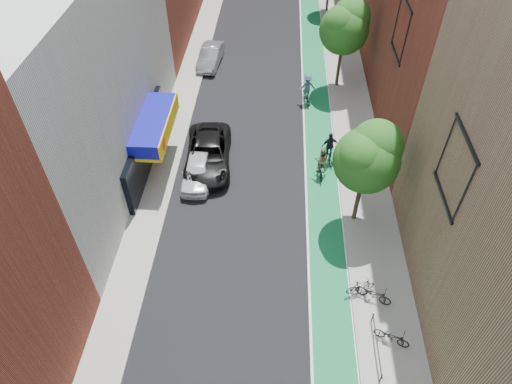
# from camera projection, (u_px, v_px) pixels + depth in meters

# --- Properties ---
(bike_lane) EXTENTS (2.00, 68.00, 0.01)m
(bike_lane) POSITION_uv_depth(u_px,v_px,m) (315.00, 73.00, 37.12)
(bike_lane) COLOR #136F40
(bike_lane) RESTS_ON ground
(sidewalk_left) EXTENTS (2.00, 68.00, 0.15)m
(sidewalk_left) POSITION_uv_depth(u_px,v_px,m) (193.00, 68.00, 37.46)
(sidewalk_left) COLOR gray
(sidewalk_left) RESTS_ON ground
(sidewalk_right) EXTENTS (3.00, 68.00, 0.15)m
(sidewalk_right) POSITION_uv_depth(u_px,v_px,m) (346.00, 73.00, 36.97)
(sidewalk_right) COLOR gray
(sidewalk_right) RESTS_ON ground
(building_left_white) EXTENTS (8.00, 20.00, 12.00)m
(building_left_white) POSITION_uv_depth(u_px,v_px,m) (58.00, 79.00, 24.97)
(building_left_white) COLOR silver
(building_left_white) RESTS_ON ground
(tree_near) EXTENTS (3.40, 3.36, 6.42)m
(tree_near) POSITION_uv_depth(u_px,v_px,m) (368.00, 156.00, 22.43)
(tree_near) COLOR #332619
(tree_near) RESTS_ON ground
(tree_mid) EXTENTS (3.55, 3.53, 6.74)m
(tree_mid) POSITION_uv_depth(u_px,v_px,m) (345.00, 26.00, 32.21)
(tree_mid) COLOR #332619
(tree_mid) RESTS_ON ground
(parked_car_white) EXTENTS (1.75, 4.22, 1.43)m
(parked_car_white) POSITION_uv_depth(u_px,v_px,m) (197.00, 170.00, 27.60)
(parked_car_white) COLOR silver
(parked_car_white) RESTS_ON ground
(parked_car_black) EXTENTS (3.20, 6.16, 1.66)m
(parked_car_black) POSITION_uv_depth(u_px,v_px,m) (208.00, 154.00, 28.50)
(parked_car_black) COLOR black
(parked_car_black) RESTS_ON ground
(parked_car_silver) EXTENTS (1.93, 4.54, 1.46)m
(parked_car_silver) POSITION_uv_depth(u_px,v_px,m) (210.00, 56.00, 37.58)
(parked_car_silver) COLOR #93979B
(parked_car_silver) RESTS_ON ground
(cyclist_lane_near) EXTENTS (0.86, 1.89, 2.02)m
(cyclist_lane_near) POSITION_uv_depth(u_px,v_px,m) (321.00, 165.00, 27.77)
(cyclist_lane_near) COLOR black
(cyclist_lane_near) RESTS_ON ground
(cyclist_lane_mid) EXTENTS (1.12, 1.61, 2.14)m
(cyclist_lane_mid) POSITION_uv_depth(u_px,v_px,m) (329.00, 150.00, 28.68)
(cyclist_lane_mid) COLOR black
(cyclist_lane_mid) RESTS_ON ground
(cyclist_lane_far) EXTENTS (1.34, 1.94, 2.21)m
(cyclist_lane_far) POSITION_uv_depth(u_px,v_px,m) (307.00, 90.00, 33.43)
(cyclist_lane_far) COLOR black
(cyclist_lane_far) RESTS_ON ground
(parked_bike_near) EXTENTS (1.84, 1.28, 0.91)m
(parked_bike_near) POSITION_uv_depth(u_px,v_px,m) (374.00, 294.00, 21.53)
(parked_bike_near) COLOR black
(parked_bike_near) RESTS_ON sidewalk_right
(parked_bike_mid) EXTENTS (1.52, 0.84, 0.88)m
(parked_bike_mid) POSITION_uv_depth(u_px,v_px,m) (361.00, 286.00, 21.84)
(parked_bike_mid) COLOR black
(parked_bike_mid) RESTS_ON sidewalk_right
(parked_bike_far) EXTENTS (1.70, 1.16, 0.84)m
(parked_bike_far) POSITION_uv_depth(u_px,v_px,m) (392.00, 336.00, 20.02)
(parked_bike_far) COLOR black
(parked_bike_far) RESTS_ON sidewalk_right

